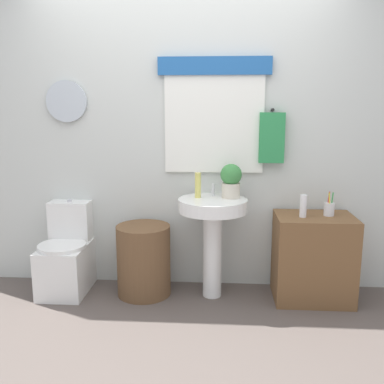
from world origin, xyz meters
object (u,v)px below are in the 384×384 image
at_px(laundry_hamper, 144,260).
at_px(toothbrush_cup, 329,209).
at_px(lotion_bottle, 303,206).
at_px(soap_bottle, 198,185).
at_px(pedestal_sink, 213,223).
at_px(wooden_cabinet, 313,258).
at_px(potted_plant, 231,180).
at_px(toilet, 67,257).

height_order(laundry_hamper, toothbrush_cup, toothbrush_cup).
bearing_deg(lotion_bottle, soap_bottle, 173.66).
distance_m(laundry_hamper, soap_bottle, 0.76).
height_order(laundry_hamper, pedestal_sink, pedestal_sink).
relative_size(laundry_hamper, toothbrush_cup, 3.11).
xyz_separation_m(wooden_cabinet, potted_plant, (-0.66, 0.06, 0.61)).
bearing_deg(toothbrush_cup, potted_plant, 176.99).
xyz_separation_m(laundry_hamper, wooden_cabinet, (1.35, 0.00, 0.05)).
distance_m(pedestal_sink, soap_bottle, 0.32).
height_order(laundry_hamper, potted_plant, potted_plant).
relative_size(laundry_hamper, pedestal_sink, 0.72).
distance_m(toilet, potted_plant, 1.50).
bearing_deg(potted_plant, wooden_cabinet, -5.23).
relative_size(soap_bottle, lotion_bottle, 1.15).
bearing_deg(lotion_bottle, potted_plant, 169.69).
height_order(wooden_cabinet, lotion_bottle, lotion_bottle).
xyz_separation_m(laundry_hamper, potted_plant, (0.70, 0.06, 0.66)).
xyz_separation_m(toilet, toothbrush_cup, (2.11, -0.01, 0.45)).
bearing_deg(toilet, soap_bottle, 0.88).
bearing_deg(pedestal_sink, soap_bottle, 157.38).
relative_size(toilet, pedestal_sink, 0.93).
bearing_deg(soap_bottle, lotion_bottle, -6.34).
relative_size(soap_bottle, potted_plant, 0.74).
xyz_separation_m(potted_plant, toothbrush_cup, (0.76, -0.04, -0.21)).
height_order(toilet, pedestal_sink, pedestal_sink).
distance_m(toilet, laundry_hamper, 0.65).
height_order(toilet, toothbrush_cup, toothbrush_cup).
relative_size(pedestal_sink, soap_bottle, 4.04).
distance_m(laundry_hamper, toothbrush_cup, 1.52).
xyz_separation_m(toilet, lotion_bottle, (1.90, -0.07, 0.48)).
height_order(lotion_bottle, toothbrush_cup, toothbrush_cup).
relative_size(toilet, wooden_cabinet, 1.10).
bearing_deg(wooden_cabinet, toilet, 179.05).
height_order(potted_plant, toothbrush_cup, potted_plant).
xyz_separation_m(laundry_hamper, toothbrush_cup, (1.46, 0.02, 0.45)).
xyz_separation_m(toilet, laundry_hamper, (0.65, -0.03, 0.00)).
height_order(soap_bottle, lotion_bottle, soap_bottle).
bearing_deg(pedestal_sink, wooden_cabinet, 0.00).
distance_m(toilet, pedestal_sink, 1.25).
bearing_deg(wooden_cabinet, pedestal_sink, 180.00).
xyz_separation_m(potted_plant, lotion_bottle, (0.55, -0.10, -0.18)).
relative_size(pedestal_sink, potted_plant, 2.98).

